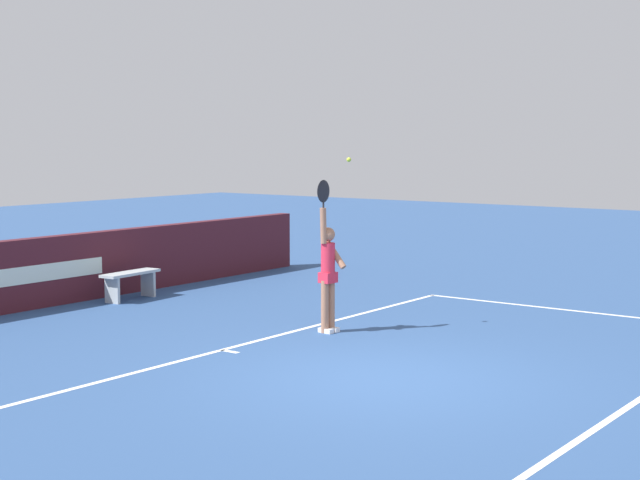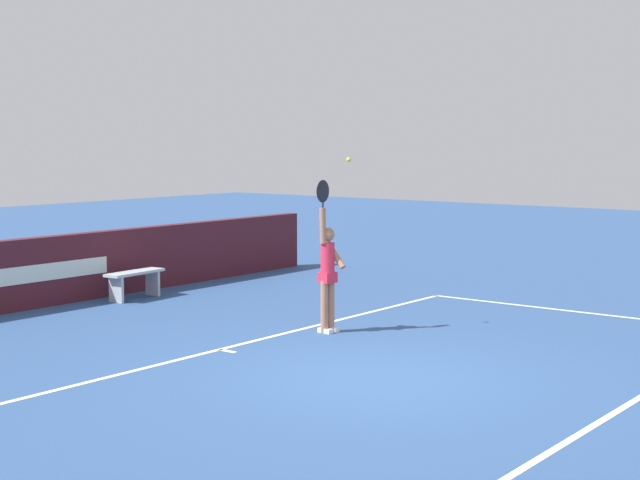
# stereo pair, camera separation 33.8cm
# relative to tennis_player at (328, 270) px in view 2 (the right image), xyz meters

# --- Properties ---
(ground_plane) EXTENTS (60.00, 60.00, 0.00)m
(ground_plane) POSITION_rel_tennis_player_xyz_m (-1.90, -2.21, -0.96)
(ground_plane) COLOR #2D4C7E
(court_lines) EXTENTS (11.87, 5.62, 0.00)m
(court_lines) POSITION_rel_tennis_player_xyz_m (-1.90, -2.29, -0.96)
(court_lines) COLOR white
(court_lines) RESTS_ON ground
(back_wall) EXTENTS (15.19, 0.26, 1.23)m
(back_wall) POSITION_rel_tennis_player_xyz_m (-1.90, 5.34, -0.34)
(back_wall) COLOR #481922
(back_wall) RESTS_ON ground
(tennis_player) EXTENTS (0.41, 0.40, 2.33)m
(tennis_player) POSITION_rel_tennis_player_xyz_m (0.00, 0.00, 0.00)
(tennis_player) COLOR #A26D52
(tennis_player) RESTS_ON ground
(tennis_ball) EXTENTS (0.07, 0.07, 0.07)m
(tennis_ball) POSITION_rel_tennis_player_xyz_m (0.31, -0.17, 1.66)
(tennis_ball) COLOR #CBE634
(courtside_bench_near) EXTENTS (1.26, 0.45, 0.52)m
(courtside_bench_near) POSITION_rel_tennis_player_xyz_m (0.27, 4.66, -0.58)
(courtside_bench_near) COLOR #AEB6BA
(courtside_bench_near) RESTS_ON ground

